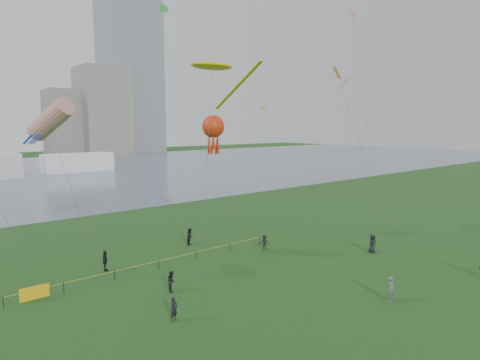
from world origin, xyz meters
TOP-DOWN VIEW (x-y plane):
  - ground_plane at (0.00, 0.00)m, footprint 400.00×400.00m
  - lake at (0.00, 100.00)m, footprint 400.00×120.00m
  - tower at (62.00, 168.00)m, footprint 24.00×24.00m
  - building_mid at (46.00, 162.00)m, footprint 20.00×20.00m
  - building_low at (32.00, 168.00)m, footprint 16.00×18.00m
  - pavilion_right at (14.00, 98.00)m, footprint 18.00×7.00m
  - fence at (-11.49, 14.80)m, footprint 24.07×0.07m
  - kite_flyer at (4.41, -1.74)m, footprint 0.78×0.62m
  - spectator_a at (-6.87, 9.86)m, footprint 0.86×0.95m
  - spectator_b at (5.67, 12.97)m, footprint 1.10×1.15m
  - spectator_c at (-9.17, 17.34)m, footprint 0.80×1.15m
  - spectator_d at (13.43, 5.51)m, footprint 0.94×0.65m
  - spectator_f at (-9.13, 5.62)m, footprint 0.68×0.55m
  - spectator_g at (0.70, 19.20)m, footprint 1.11×1.07m
  - kite_stingray at (3.49, 18.74)m, footprint 9.88×10.06m
  - kite_windsock at (-11.88, 21.26)m, footprint 4.22×7.79m
  - kite_octopus at (3.25, 18.38)m, footprint 2.69×8.06m
  - kite_delta at (11.14, 8.21)m, footprint 5.51×11.82m

SIDE VIEW (x-z plane):
  - ground_plane at x=0.00m, z-range 0.00..0.00m
  - lake at x=0.00m, z-range -0.02..0.06m
  - fence at x=-11.49m, z-range 0.03..1.08m
  - spectator_b at x=5.67m, z-range 0.00..1.57m
  - spectator_f at x=-9.13m, z-range 0.00..1.60m
  - spectator_a at x=-6.87m, z-range 0.00..1.60m
  - spectator_g at x=0.70m, z-range 0.00..1.81m
  - spectator_c at x=-9.17m, z-range 0.00..1.82m
  - spectator_d at x=13.43m, z-range 0.00..1.83m
  - kite_flyer at x=4.41m, z-range 0.00..1.86m
  - pavilion_right at x=14.00m, z-range 0.00..5.00m
  - kite_octopus at x=3.25m, z-range 5.60..19.29m
  - kite_windsock at x=-11.88m, z-range 5.60..20.59m
  - building_low at x=32.00m, z-range 0.00..28.00m
  - kite_delta at x=11.14m, z-range 7.46..25.75m
  - kite_stingray at x=3.49m, z-range 9.09..28.21m
  - building_mid at x=46.00m, z-range 0.00..38.00m
  - tower at x=62.00m, z-range 0.00..120.00m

